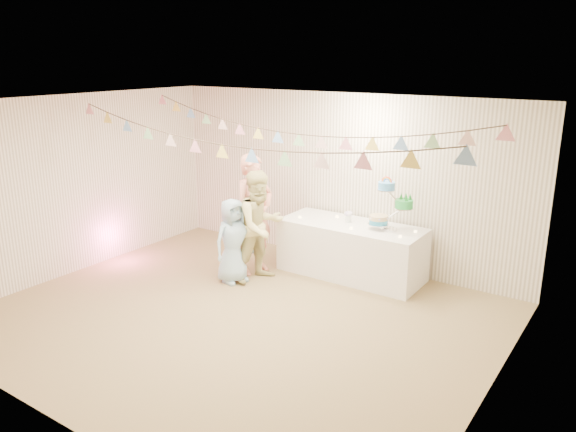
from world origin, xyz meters
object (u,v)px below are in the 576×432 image
Objects in this scene: table at (351,250)px; cake_stand at (390,208)px; person_child at (233,241)px; person_adult_b at (260,226)px; person_adult_a at (254,214)px.

cake_stand is at bearing 5.19° from table.
person_adult_b is at bearing -27.87° from person_child.
person_child is at bearing -137.82° from table.
table is 1.39m from person_adult_b.
cake_stand is 2.24m from person_child.
table is 1.31× the size of person_adult_b.
person_adult_b is (0.25, -0.19, -0.09)m from person_adult_a.
person_adult_b is (-1.00, -0.87, 0.41)m from table.
person_adult_b is (-1.55, -0.92, -0.30)m from cake_stand.
cake_stand is 0.58× the size of person_child.
cake_stand is 0.44× the size of person_adult_b.
person_child is (-0.02, -0.48, -0.28)m from person_adult_a.
table is 1.71× the size of person_child.
person_child reaches higher than table.
person_adult_b is 0.44m from person_child.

